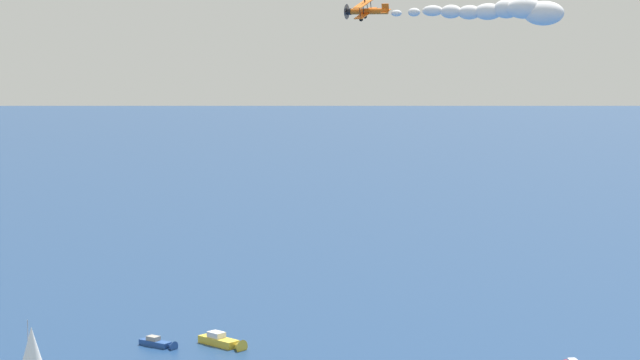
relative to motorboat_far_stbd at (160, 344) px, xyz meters
The scene contains 5 objects.
motorboat_far_stbd is the anchor object (origin of this frame).
motorboat_offshore 10.56m from the motorboat_far_stbd, 54.73° to the right, with size 3.95×9.73×2.75m.
sailboat_ahead 24.26m from the motorboat_far_stbd, 169.55° to the left, with size 3.69×6.58×8.42m.
biplane_wingman 64.13m from the motorboat_far_stbd, 74.64° to the right, with size 7.51×7.05×3.79m.
smoke_trail_wingman 77.93m from the motorboat_far_stbd, 75.89° to the right, with size 8.20×25.73×4.79m.
Camera 1 is at (-142.60, -96.43, 48.84)m, focal length 66.86 mm.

